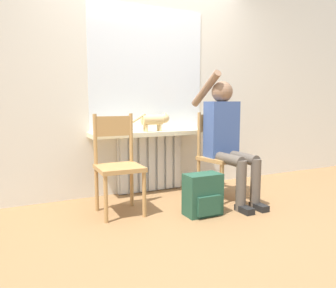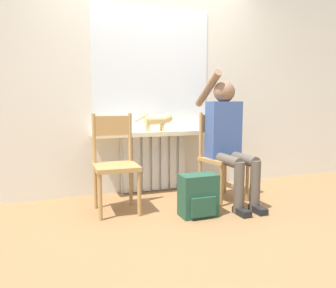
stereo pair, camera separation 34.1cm
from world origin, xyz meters
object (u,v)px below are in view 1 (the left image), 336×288
chair_right (219,154)px  backpack (203,195)px  person (227,134)px  chair_left (118,163)px  cat (156,120)px

chair_right → backpack: size_ratio=2.41×
chair_right → person: 0.26m
chair_right → person: bearing=-96.2°
chair_left → cat: bearing=38.1°
chair_right → cat: (-0.56, 0.44, 0.37)m
chair_right → chair_left: bearing=169.7°
person → cat: person is taller
chair_left → person: (1.16, -0.12, 0.23)m
person → cat: bearing=135.6°
person → backpack: 0.77m
chair_right → backpack: 0.69m
backpack → chair_right: bearing=41.6°
chair_left → chair_right: (1.15, -0.00, 0.00)m
chair_left → chair_right: 1.15m
person → chair_right: bearing=94.1°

